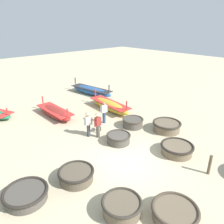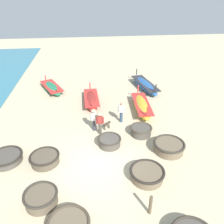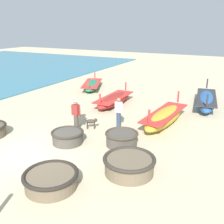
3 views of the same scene
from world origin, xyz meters
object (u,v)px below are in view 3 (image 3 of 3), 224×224
(coracle_center, at_px, (129,164))
(long_boat_white_hull, at_px, (114,100))
(fisherman_standing_left, at_px, (76,112))
(dog, at_px, (92,122))
(long_boat_red_hull, at_px, (92,85))
(fisherman_crouching, at_px, (119,112))
(long_boat_ochre_hull, at_px, (206,100))
(coracle_front_left, at_px, (122,138))
(coracle_tilted, at_px, (68,136))
(long_boat_blue_hull, at_px, (165,117))
(fisherman_hauling, at_px, (75,109))
(coracle_far_left, at_px, (51,179))

(coracle_center, distance_m, long_boat_white_hull, 8.39)
(fisherman_standing_left, relative_size, dog, 2.68)
(long_boat_red_hull, distance_m, fisherman_crouching, 8.83)
(long_boat_ochre_hull, relative_size, long_boat_red_hull, 1.21)
(fisherman_crouching, bearing_deg, coracle_front_left, -60.37)
(long_boat_ochre_hull, bearing_deg, coracle_tilted, -118.15)
(long_boat_ochre_hull, height_order, long_boat_red_hull, long_boat_ochre_hull)
(dog, bearing_deg, coracle_front_left, -25.60)
(coracle_center, distance_m, long_boat_blue_hull, 5.33)
(fisherman_standing_left, distance_m, dog, 0.97)
(coracle_center, bearing_deg, long_boat_red_hull, 127.17)
(coracle_tilted, distance_m, coracle_front_left, 2.42)
(fisherman_hauling, bearing_deg, long_boat_blue_hull, 31.31)
(coracle_front_left, bearing_deg, coracle_center, -57.96)
(fisherman_crouching, distance_m, fisherman_hauling, 2.22)
(coracle_front_left, xyz_separation_m, fisherman_standing_left, (-2.71, 0.48, 0.63))
(coracle_front_left, relative_size, long_boat_red_hull, 0.34)
(coracle_center, distance_m, long_boat_ochre_hull, 9.74)
(coracle_center, height_order, fisherman_hauling, fisherman_hauling)
(long_boat_white_hull, bearing_deg, fisherman_hauling, -90.36)
(coracle_center, xyz_separation_m, fisherman_hauling, (-4.29, 2.90, 0.61))
(long_boat_red_hull, xyz_separation_m, long_boat_blue_hull, (7.66, -5.16, 0.09))
(coracle_center, bearing_deg, long_boat_ochre_hull, 83.15)
(coracle_front_left, height_order, long_boat_blue_hull, long_boat_blue_hull)
(coracle_tilted, height_order, fisherman_hauling, fisherman_hauling)
(long_boat_ochre_hull, xyz_separation_m, fisherman_crouching, (-3.41, -5.91, 0.45))
(coracle_center, xyz_separation_m, long_boat_white_hull, (-4.26, 7.22, -0.01))
(coracle_center, bearing_deg, coracle_far_left, -134.01)
(long_boat_ochre_hull, relative_size, fisherman_hauling, 3.07)
(long_boat_ochre_hull, bearing_deg, fisherman_hauling, -128.80)
(fisherman_standing_left, bearing_deg, dog, 46.99)
(coracle_tilted, height_order, fisherman_crouching, fisherman_crouching)
(long_boat_blue_hull, distance_m, fisherman_crouching, 2.54)
(fisherman_crouching, height_order, fisherman_standing_left, fisherman_standing_left)
(long_boat_blue_hull, bearing_deg, coracle_center, -86.84)
(coracle_far_left, relative_size, coracle_front_left, 1.24)
(coracle_front_left, height_order, long_boat_white_hull, long_boat_white_hull)
(long_boat_blue_hull, bearing_deg, fisherman_crouching, -141.41)
(long_boat_blue_hull, relative_size, fisherman_standing_left, 2.73)
(long_boat_white_hull, relative_size, fisherman_hauling, 2.43)
(fisherman_crouching, xyz_separation_m, fisherman_standing_left, (-1.67, -1.36, 0.12))
(fisherman_crouching, height_order, fisherman_hauling, fisherman_hauling)
(fisherman_standing_left, bearing_deg, fisherman_hauling, 127.18)
(long_boat_white_hull, bearing_deg, long_boat_red_hull, 138.50)
(coracle_tilted, relative_size, coracle_far_left, 0.80)
(coracle_center, distance_m, fisherman_standing_left, 4.64)
(coracle_front_left, relative_size, long_boat_ochre_hull, 0.28)
(coracle_center, distance_m, long_boat_red_hull, 13.16)
(long_boat_red_hull, xyz_separation_m, fisherman_crouching, (5.70, -6.72, 0.54))
(coracle_center, distance_m, fisherman_hauling, 5.21)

